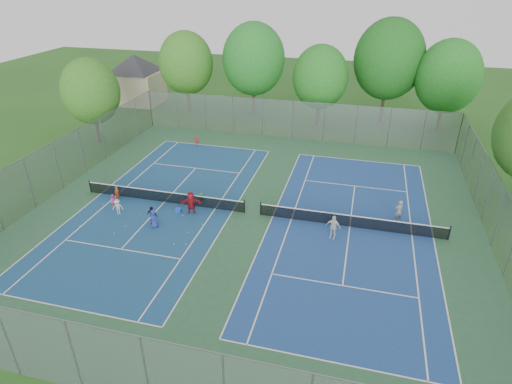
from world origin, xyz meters
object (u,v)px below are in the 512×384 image
at_px(net_right, 350,221).
at_px(ball_crate, 179,210).
at_px(ball_hopper, 202,197).
at_px(net_left, 164,197).
at_px(instructor, 399,211).

bearing_deg(net_right, ball_crate, -174.69).
bearing_deg(ball_hopper, net_right, -4.87).
bearing_deg(net_left, ball_hopper, 19.80).
distance_m(net_left, instructor, 17.28).
xyz_separation_m(net_right, instructor, (3.20, 1.59, 0.39)).
relative_size(net_right, instructor, 7.61).
xyz_separation_m(net_right, ball_hopper, (-11.32, 0.96, -0.17)).
bearing_deg(instructor, net_right, -4.06).
xyz_separation_m(net_left, ball_hopper, (2.68, 0.96, -0.17)).
bearing_deg(instructor, ball_crate, -20.49).
bearing_deg(net_left, net_right, 0.00).
xyz_separation_m(ball_hopper, instructor, (14.52, 0.63, 0.56)).
bearing_deg(net_left, ball_crate, -34.12).
height_order(ball_crate, instructor, instructor).
height_order(net_left, ball_hopper, net_left).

